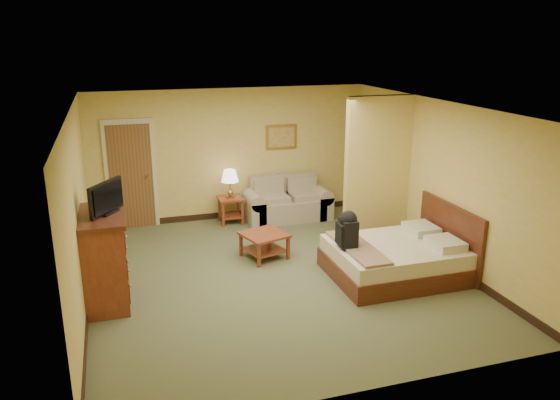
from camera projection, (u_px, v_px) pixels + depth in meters
name	position (u px, v px, depth m)	size (l,w,h in m)	color
floor	(275.00, 276.00, 8.44)	(6.00, 6.00, 0.00)	#585D3C
ceiling	(275.00, 107.00, 7.68)	(6.00, 6.00, 0.00)	white
back_wall	(231.00, 154.00, 10.80)	(5.50, 0.02, 2.60)	#DBBE5D
left_wall	(78.00, 213.00, 7.28)	(0.02, 6.00, 2.60)	#DBBE5D
right_wall	(437.00, 181.00, 8.84)	(0.02, 6.00, 2.60)	#DBBE5D
partition	(377.00, 171.00, 9.52)	(1.20, 0.15, 2.60)	#DBBE5D
door	(131.00, 175.00, 10.29)	(0.94, 0.16, 2.10)	beige
baseboard	(233.00, 214.00, 11.15)	(5.50, 0.02, 0.12)	black
loveseat	(287.00, 205.00, 11.00)	(1.70, 0.79, 0.86)	tan
side_table	(231.00, 206.00, 10.73)	(0.47, 0.47, 0.52)	maroon
table_lamp	(230.00, 177.00, 10.55)	(0.34, 0.34, 0.56)	#A3833C
coffee_table	(264.00, 240.00, 9.05)	(0.83, 0.83, 0.43)	maroon
wall_picture	(281.00, 137.00, 10.98)	(0.65, 0.04, 0.50)	#B78E3F
dresser	(104.00, 258.00, 7.45)	(0.63, 1.21, 1.29)	maroon
tv	(106.00, 199.00, 7.24)	(0.44, 0.62, 0.44)	black
bed	(398.00, 258.00, 8.39)	(1.96, 1.64, 1.06)	#4A1D11
backpack	(348.00, 229.00, 8.09)	(0.26, 0.34, 0.57)	black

